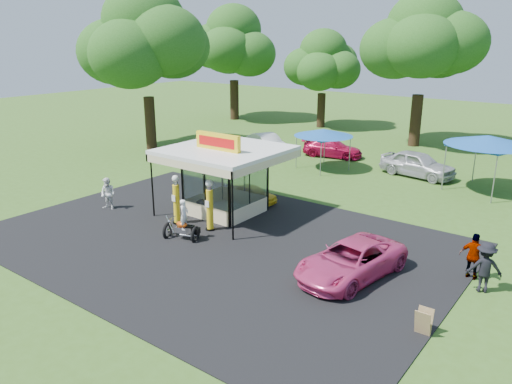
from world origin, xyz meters
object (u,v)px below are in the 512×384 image
a_frame_sign (424,322)px  gas_station_kiosk (225,179)px  spectator_west (108,194)px  spectator_east_b (474,256)px  kiosk_car (252,194)px  gas_pump_left (176,201)px  bg_car_c (417,164)px  bg_car_a (268,143)px  gas_pump_right (210,207)px  tent_east (488,141)px  motorcycle (183,224)px  tent_west (323,133)px  bg_car_b (333,148)px  pink_sedan (351,260)px  spectator_east_a (485,267)px

a_frame_sign → gas_station_kiosk: bearing=157.3°
spectator_west → spectator_east_b: (17.16, 3.21, 0.05)m
kiosk_car → gas_pump_left: bearing=169.5°
spectator_west → bg_car_c: (10.51, 15.89, -0.03)m
bg_car_a → kiosk_car: bearing=-122.4°
kiosk_car → spectator_west: 7.54m
gas_pump_right → tent_east: (8.48, 13.98, 1.81)m
motorcycle → spectator_west: 6.00m
tent_west → tent_east: tent_east is taller
tent_west → gas_pump_right: bearing=-83.6°
gas_pump_right → bg_car_a: 16.44m
gas_pump_left → bg_car_b: bearing=92.7°
a_frame_sign → spectator_west: size_ratio=0.50×
motorcycle → tent_east: 17.91m
tent_east → tent_west: bearing=-173.8°
spectator_east_b → gas_station_kiosk: bearing=0.9°
gas_pump_left → pink_sedan: (9.14, -0.03, -0.49)m
kiosk_car → bg_car_c: (5.28, 10.47, 0.33)m
gas_pump_right → pink_sedan: gas_pump_right is taller
bg_car_b → a_frame_sign: bearing=-155.4°
gas_pump_left → spectator_west: 4.40m
bg_car_b → tent_west: tent_west is taller
gas_pump_left → tent_west: size_ratio=0.62×
kiosk_car → spectator_east_b: size_ratio=1.58×
tent_west → spectator_west: bearing=-108.8°
bg_car_c → tent_east: (4.15, -0.94, 2.17)m
spectator_east_a → tent_west: 17.38m
pink_sedan → spectator_east_b: 4.49m
bg_car_a → gas_station_kiosk: bearing=-127.2°
bg_car_a → pink_sedan: bearing=-110.1°
spectator_east_a → tent_west: (-12.97, 11.46, 1.56)m
gas_station_kiosk → a_frame_sign: size_ratio=6.44×
bg_car_b → tent_west: (1.18, -3.59, 1.84)m
bg_car_c → bg_car_a: bearing=100.5°
gas_station_kiosk → spectator_west: 6.21m
spectator_east_b → tent_west: size_ratio=0.46×
pink_sedan → gas_pump_left: bearing=-170.4°
spectator_west → bg_car_a: size_ratio=0.39×
bg_car_c → tent_west: tent_west is taller
bg_car_b → pink_sedan: bearing=-160.1°
gas_pump_right → bg_car_a: size_ratio=0.56×
gas_pump_right → spectator_east_a: (11.53, 1.45, -0.25)m
pink_sedan → spectator_east_b: bearing=45.0°
gas_pump_right → tent_east: size_ratio=0.52×
gas_pump_left → spectator_west: (-4.34, -0.66, -0.32)m
motorcycle → bg_car_a: 17.73m
gas_pump_right → tent_west: tent_west is taller
spectator_east_a → tent_east: 13.07m
gas_pump_right → kiosk_car: 4.61m
gas_pump_left → spectator_east_a: bearing=7.5°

